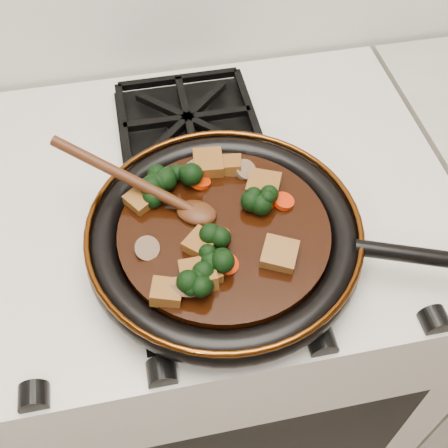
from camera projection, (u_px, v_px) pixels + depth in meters
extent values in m
cube|color=beige|center=(209.00, 328.00, 1.21)|extent=(0.76, 0.60, 0.90)
cylinder|color=black|center=(224.00, 241.00, 0.76)|extent=(0.34, 0.34, 0.01)
torus|color=black|center=(224.00, 237.00, 0.75)|extent=(0.37, 0.37, 0.04)
torus|color=#4E260B|center=(224.00, 227.00, 0.73)|extent=(0.37, 0.37, 0.01)
cylinder|color=black|center=(410.00, 255.00, 0.71)|extent=(0.14, 0.07, 0.02)
cylinder|color=black|center=(224.00, 234.00, 0.74)|extent=(0.28, 0.28, 0.02)
cube|color=brown|center=(208.00, 164.00, 0.80)|extent=(0.04, 0.05, 0.02)
cube|color=brown|center=(279.00, 255.00, 0.70)|extent=(0.06, 0.06, 0.03)
cube|color=brown|center=(166.00, 292.00, 0.67)|extent=(0.05, 0.04, 0.03)
cube|color=brown|center=(229.00, 166.00, 0.80)|extent=(0.04, 0.04, 0.03)
cube|color=brown|center=(202.00, 244.00, 0.71)|extent=(0.05, 0.05, 0.02)
cube|color=brown|center=(204.00, 272.00, 0.69)|extent=(0.04, 0.04, 0.02)
cube|color=brown|center=(141.00, 200.00, 0.76)|extent=(0.05, 0.05, 0.02)
cube|color=brown|center=(264.00, 186.00, 0.77)|extent=(0.06, 0.06, 0.02)
cube|color=brown|center=(198.00, 275.00, 0.68)|extent=(0.04, 0.04, 0.03)
cylinder|color=red|center=(219.00, 237.00, 0.72)|extent=(0.03, 0.03, 0.02)
cylinder|color=red|center=(264.00, 204.00, 0.76)|extent=(0.03, 0.03, 0.02)
cylinder|color=red|center=(199.00, 181.00, 0.78)|extent=(0.03, 0.03, 0.02)
cylinder|color=red|center=(283.00, 201.00, 0.76)|extent=(0.03, 0.03, 0.01)
cylinder|color=red|center=(227.00, 264.00, 0.70)|extent=(0.03, 0.03, 0.02)
cylinder|color=brown|center=(184.00, 287.00, 0.67)|extent=(0.05, 0.05, 0.03)
cylinder|color=brown|center=(147.00, 248.00, 0.71)|extent=(0.04, 0.04, 0.03)
cylinder|color=brown|center=(197.00, 172.00, 0.79)|extent=(0.05, 0.05, 0.03)
cylinder|color=brown|center=(245.00, 170.00, 0.79)|extent=(0.04, 0.04, 0.02)
ellipsoid|color=#411F0E|center=(196.00, 213.00, 0.75)|extent=(0.07, 0.06, 0.02)
cylinder|color=#411F0E|center=(125.00, 177.00, 0.74)|extent=(0.02, 0.02, 0.21)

